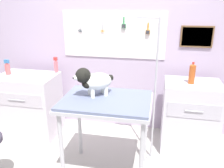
{
  "coord_description": "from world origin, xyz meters",
  "views": [
    {
      "loc": [
        0.63,
        -2.02,
        1.86
      ],
      "look_at": [
        0.19,
        0.13,
        1.08
      ],
      "focal_mm": 37.93,
      "sensor_mm": 36.0,
      "label": 1
    }
  ],
  "objects": [
    {
      "name": "dog",
      "position": [
        -0.02,
        0.2,
        1.08
      ],
      "size": [
        0.41,
        0.34,
        0.31
      ],
      "color": "white",
      "rests_on": "grooming_table"
    },
    {
      "name": "grooming_arm",
      "position": [
        0.6,
        0.5,
        0.79
      ],
      "size": [
        0.3,
        0.11,
        1.7
      ],
      "color": "#B7B7BC",
      "rests_on": "ground"
    },
    {
      "name": "counter_left",
      "position": [
        -1.14,
        0.78,
        0.44
      ],
      "size": [
        0.8,
        0.58,
        0.88
      ],
      "color": "silver",
      "rests_on": "ground"
    },
    {
      "name": "conditioner_bottle",
      "position": [
        -1.41,
        0.78,
        0.97
      ],
      "size": [
        0.07,
        0.07,
        0.21
      ],
      "color": "#D35F5E",
      "rests_on": "counter_left"
    },
    {
      "name": "spray_bottle_tall",
      "position": [
        -0.8,
        1.01,
        0.97
      ],
      "size": [
        0.05,
        0.05,
        0.22
      ],
      "color": "#DE656E",
      "rests_on": "counter_left"
    },
    {
      "name": "soda_bottle",
      "position": [
        1.03,
        0.81,
        1.03
      ],
      "size": [
        0.07,
        0.07,
        0.26
      ],
      "color": "#B44F1E",
      "rests_on": "cabinet_right"
    },
    {
      "name": "rear_wall_panel",
      "position": [
        0.01,
        1.28,
        1.16
      ],
      "size": [
        4.0,
        0.11,
        2.3
      ],
      "color": "#B8A6C0",
      "rests_on": "ground"
    },
    {
      "name": "grooming_table",
      "position": [
        0.13,
        0.14,
        0.81
      ],
      "size": [
        0.92,
        0.68,
        0.91
      ],
      "color": "#B7B7BC",
      "rests_on": "ground"
    },
    {
      "name": "cabinet_right",
      "position": [
        1.06,
        0.84,
        0.45
      ],
      "size": [
        0.68,
        0.54,
        0.91
      ],
      "color": "silver",
      "rests_on": "ground"
    }
  ]
}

